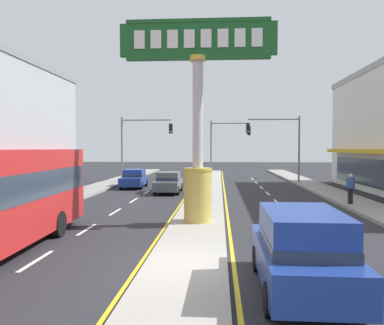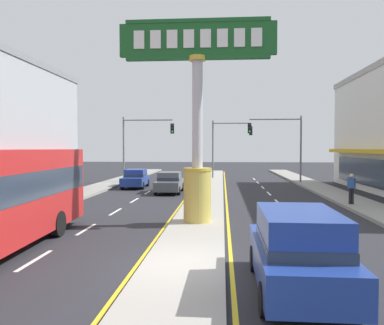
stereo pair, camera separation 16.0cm
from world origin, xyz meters
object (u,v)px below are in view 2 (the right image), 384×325
Objects in this scene: district_sign at (197,120)px; traffic_light_left_side at (142,138)px; traffic_light_median_far at (227,139)px; street_bench at (26,203)px; suv_near_right_lane at (298,250)px; traffic_light_right_side at (281,138)px; sedan_mid_left_lane at (136,178)px; pedestrian_far_side at (351,187)px; sedan_far_right_lane at (170,182)px.

district_sign reaches higher than traffic_light_left_side.
traffic_light_left_side is 9.60m from traffic_light_median_far.
traffic_light_left_side is 3.87× the size of street_bench.
suv_near_right_lane is at bearing -39.43° from street_bench.
suv_near_right_lane is 14.62m from street_bench.
traffic_light_right_side is (6.39, 19.26, -0.28)m from district_sign.
sedan_mid_left_lane is at bearing -162.14° from traffic_light_right_side.
traffic_light_left_side is 12.78m from traffic_light_right_side.
traffic_light_left_side is 5.36m from sedan_mid_left_lane.
district_sign reaches higher than street_bench.
pedestrian_far_side is at bearing 34.29° from district_sign.
traffic_light_median_far is 1.34× the size of suv_near_right_lane.
sedan_far_right_lane is at bearing 106.01° from suv_near_right_lane.
district_sign is 10.55m from pedestrian_far_side.
street_bench is 17.24m from pedestrian_far_side.
district_sign is 20.29m from traffic_light_right_side.
district_sign reaches higher than traffic_light_median_far.
traffic_light_left_side is at bearing 83.26° from street_bench.
sedan_mid_left_lane is 13.88m from street_bench.
district_sign is 1.39× the size of traffic_light_left_side.
sedan_mid_left_lane is at bearing 134.00° from sedan_far_right_lane.
pedestrian_far_side is (14.65, -13.68, -3.11)m from traffic_light_left_side.
traffic_light_left_side reaches higher than sedan_mid_left_lane.
traffic_light_right_side is 1.34× the size of suv_near_right_lane.
street_bench is at bearing -99.88° from sedan_mid_left_lane.
pedestrian_far_side reaches higher than sedan_mid_left_lane.
sedan_mid_left_lane is (-6.11, 15.23, -3.74)m from district_sign.
traffic_light_right_side reaches higher than street_bench.
traffic_light_left_side is at bearing 115.55° from sedan_far_right_lane.
traffic_light_median_far is (7.96, 5.37, -0.05)m from traffic_light_left_side.
sedan_far_right_lane is 2.55× the size of pedestrian_far_side.
traffic_light_median_far is 25.46m from street_bench.
sedan_far_right_lane is at bearing 103.35° from district_sign.
district_sign is at bearing -10.40° from street_bench.
district_sign is at bearing -76.65° from sedan_far_right_lane.
district_sign is at bearing -145.71° from pedestrian_far_side.
pedestrian_far_side is at bearing -70.66° from traffic_light_median_far.
pedestrian_far_side is at bearing -43.04° from traffic_light_left_side.
traffic_light_left_side is at bearing -146.02° from traffic_light_median_far.
traffic_light_median_far is 14.01m from sedan_far_right_lane.
street_bench is (-5.68, -10.25, -0.14)m from sedan_far_right_lane.
traffic_light_median_far is at bearing 66.48° from street_bench.
traffic_light_left_side is at bearing 108.78° from suv_near_right_lane.
traffic_light_right_side is at bearing 71.65° from district_sign.
sedan_mid_left_lane is 17.28m from pedestrian_far_side.
district_sign is at bearing 109.94° from suv_near_right_lane.
traffic_light_median_far reaches higher than sedan_far_right_lane.
traffic_light_right_side reaches higher than sedan_mid_left_lane.
traffic_light_left_side is 1.42× the size of sedan_mid_left_lane.
sedan_mid_left_lane is at bearing 146.25° from pedestrian_far_side.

